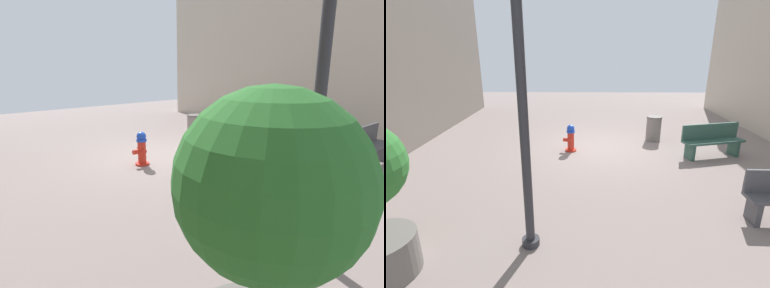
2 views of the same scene
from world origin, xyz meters
The scene contains 5 objects.
ground_plane centered at (0.00, 0.00, 0.00)m, with size 23.40×23.40×0.00m, color gray.
fire_hydrant centered at (0.93, 0.40, 0.41)m, with size 0.41×0.43×0.83m.
bench_near centered at (-3.15, 0.81, 0.50)m, with size 1.85×0.86×0.95m.
street_lamp centered at (1.40, 4.88, 2.69)m, with size 0.36×0.36×4.37m.
trash_bin centered at (-1.83, -0.68, 0.42)m, with size 0.51×0.51×0.84m.
Camera 2 is at (0.58, 8.80, 3.04)m, focal length 27.14 mm.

